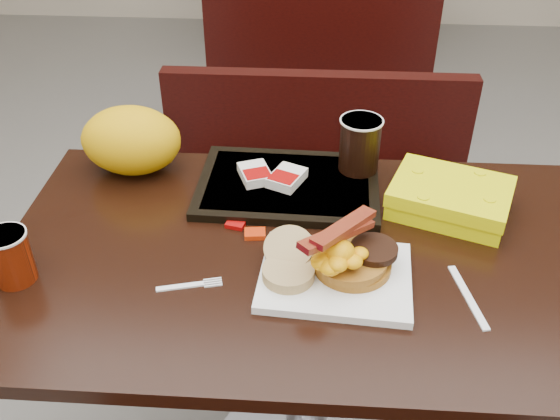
# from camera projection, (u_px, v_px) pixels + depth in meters

# --- Properties ---
(table_near) EXTENTS (1.20, 0.70, 0.75)m
(table_near) POSITION_uv_depth(u_px,v_px,m) (308.00, 379.00, 1.41)
(table_near) COLOR black
(table_near) RESTS_ON floor
(bench_near_n) EXTENTS (1.00, 0.46, 0.72)m
(bench_near_n) POSITION_uv_depth(u_px,v_px,m) (314.00, 206.00, 1.99)
(bench_near_n) COLOR black
(bench_near_n) RESTS_ON floor
(table_far) EXTENTS (1.20, 0.70, 0.75)m
(table_far) POSITION_uv_depth(u_px,v_px,m) (321.00, 10.00, 3.52)
(table_far) COLOR black
(table_far) RESTS_ON floor
(bench_far_s) EXTENTS (1.00, 0.46, 0.72)m
(bench_far_s) POSITION_uv_depth(u_px,v_px,m) (319.00, 60.00, 2.96)
(bench_far_s) COLOR black
(bench_far_s) RESTS_ON floor
(platter) EXTENTS (0.28, 0.23, 0.02)m
(platter) POSITION_uv_depth(u_px,v_px,m) (335.00, 277.00, 1.12)
(platter) COLOR white
(platter) RESTS_ON table_near
(pancake_stack) EXTENTS (0.17, 0.17, 0.03)m
(pancake_stack) POSITION_uv_depth(u_px,v_px,m) (352.00, 261.00, 1.12)
(pancake_stack) COLOR #9A5519
(pancake_stack) RESTS_ON platter
(sausage_patty) EXTENTS (0.09, 0.09, 0.01)m
(sausage_patty) POSITION_uv_depth(u_px,v_px,m) (374.00, 250.00, 1.12)
(sausage_patty) COLOR black
(sausage_patty) RESTS_ON pancake_stack
(scrambled_eggs) EXTENTS (0.09, 0.08, 0.05)m
(scrambled_eggs) POSITION_uv_depth(u_px,v_px,m) (340.00, 254.00, 1.08)
(scrambled_eggs) COLOR orange
(scrambled_eggs) RESTS_ON pancake_stack
(bacon_strips) EXTENTS (0.17, 0.17, 0.01)m
(bacon_strips) POSITION_uv_depth(u_px,v_px,m) (337.00, 233.00, 1.08)
(bacon_strips) COLOR #4A050B
(bacon_strips) RESTS_ON scrambled_eggs
(muffin_bottom) EXTENTS (0.12, 0.12, 0.02)m
(muffin_bottom) POSITION_uv_depth(u_px,v_px,m) (288.00, 273.00, 1.10)
(muffin_bottom) COLOR tan
(muffin_bottom) RESTS_ON platter
(muffin_top) EXTENTS (0.11, 0.11, 0.05)m
(muffin_top) POSITION_uv_depth(u_px,v_px,m) (289.00, 249.00, 1.14)
(muffin_top) COLOR tan
(muffin_top) RESTS_ON platter
(coffee_cup_near) EXTENTS (0.09, 0.09, 0.10)m
(coffee_cup_near) POSITION_uv_depth(u_px,v_px,m) (11.00, 257.00, 1.10)
(coffee_cup_near) COLOR maroon
(coffee_cup_near) RESTS_ON table_near
(fork) EXTENTS (0.12, 0.05, 0.00)m
(fork) POSITION_uv_depth(u_px,v_px,m) (180.00, 287.00, 1.11)
(fork) COLOR white
(fork) RESTS_ON table_near
(knife) EXTENTS (0.05, 0.16, 0.00)m
(knife) POSITION_uv_depth(u_px,v_px,m) (468.00, 297.00, 1.09)
(knife) COLOR white
(knife) RESTS_ON table_near
(condiment_syrup) EXTENTS (0.04, 0.04, 0.01)m
(condiment_syrup) POSITION_uv_depth(u_px,v_px,m) (255.00, 234.00, 1.23)
(condiment_syrup) COLOR #B02707
(condiment_syrup) RESTS_ON table_near
(condiment_ketchup) EXTENTS (0.04, 0.04, 0.01)m
(condiment_ketchup) POSITION_uv_depth(u_px,v_px,m) (236.00, 224.00, 1.26)
(condiment_ketchup) COLOR #8C0504
(condiment_ketchup) RESTS_ON table_near
(tray) EXTENTS (0.40, 0.29, 0.02)m
(tray) POSITION_uv_depth(u_px,v_px,m) (288.00, 185.00, 1.36)
(tray) COLOR black
(tray) RESTS_ON table_near
(hashbrown_sleeve_left) EXTENTS (0.09, 0.10, 0.02)m
(hashbrown_sleeve_left) POSITION_uv_depth(u_px,v_px,m) (255.00, 174.00, 1.36)
(hashbrown_sleeve_left) COLOR silver
(hashbrown_sleeve_left) RESTS_ON tray
(hashbrown_sleeve_right) EXTENTS (0.09, 0.10, 0.02)m
(hashbrown_sleeve_right) POSITION_uv_depth(u_px,v_px,m) (287.00, 178.00, 1.35)
(hashbrown_sleeve_right) COLOR silver
(hashbrown_sleeve_right) RESTS_ON tray
(coffee_cup_far) EXTENTS (0.11, 0.11, 0.12)m
(coffee_cup_far) POSITION_uv_depth(u_px,v_px,m) (360.00, 145.00, 1.37)
(coffee_cup_far) COLOR black
(coffee_cup_far) RESTS_ON tray
(clamshell) EXTENTS (0.28, 0.25, 0.06)m
(clamshell) POSITION_uv_depth(u_px,v_px,m) (450.00, 198.00, 1.28)
(clamshell) COLOR #D8D603
(clamshell) RESTS_ON table_near
(paper_bag) EXTENTS (0.24, 0.19, 0.15)m
(paper_bag) POSITION_uv_depth(u_px,v_px,m) (131.00, 140.00, 1.39)
(paper_bag) COLOR #E5AF07
(paper_bag) RESTS_ON table_near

